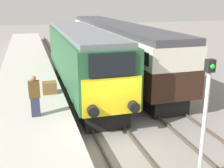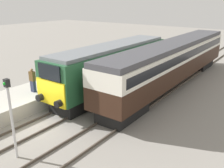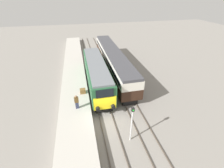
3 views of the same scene
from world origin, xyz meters
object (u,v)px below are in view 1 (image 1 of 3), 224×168
Objects in this scene: passenger_carriage at (114,42)px; signal_post at (205,114)px; luggage_crate at (49,88)px; person_on_platform at (35,96)px; locomotive at (82,58)px.

passenger_carriage is 14.56m from signal_post.
luggage_crate is at bearing -128.92° from passenger_carriage.
person_on_platform reaches higher than luggage_crate.
locomotive is at bearing 99.46° from signal_post.
person_on_platform is 2.99m from luggage_crate.
signal_post is (1.70, -10.20, 0.21)m from locomotive.
luggage_crate is (-2.21, -2.70, -0.90)m from locomotive.
luggage_crate is (-5.61, -6.95, -1.12)m from passenger_carriage.
passenger_carriage is at bearing 83.29° from signal_post.
signal_post is at bearing -96.71° from passenger_carriage.
person_on_platform is (-2.99, -5.53, -0.35)m from locomotive.
passenger_carriage is (3.40, 4.26, 0.22)m from locomotive.
person_on_platform is at bearing -123.16° from passenger_carriage.
person_on_platform is (-6.39, -9.79, -0.57)m from passenger_carriage.
locomotive is 7.77× the size of person_on_platform.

